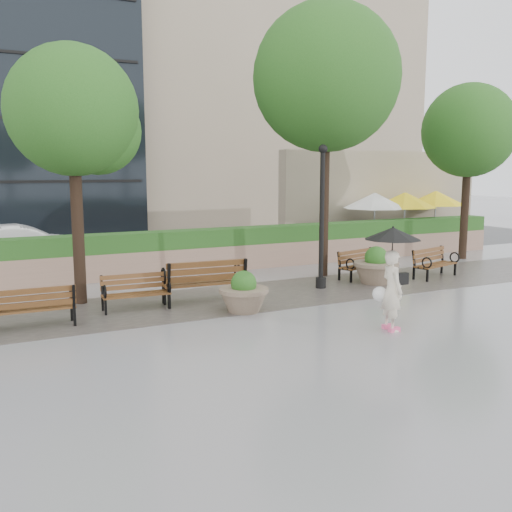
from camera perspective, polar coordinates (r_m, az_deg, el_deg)
name	(u,v)px	position (r m, az deg, el deg)	size (l,w,h in m)	color
ground	(325,323)	(12.24, 6.88, -6.71)	(100.00, 100.00, 0.00)	gray
cobble_strip	(261,295)	(14.76, 0.46, -3.97)	(28.00, 3.20, 0.01)	#383330
hedge_wall	(204,251)	(18.24, -5.23, 0.54)	(24.00, 0.80, 1.35)	#9B7664
cafe_wall	(382,198)	(25.53, 12.51, 5.70)	(10.00, 0.60, 4.00)	tan
cafe_hedge	(406,239)	(23.66, 14.79, 1.63)	(8.00, 0.50, 0.90)	#254C19
asphalt_street	(166,255)	(22.08, -8.98, 0.14)	(40.00, 7.00, 0.00)	black
bldg_stone	(259,59)	(37.38, 0.26, 19.10)	(18.00, 10.00, 20.00)	tan
bench_0	(34,316)	(12.60, -21.34, -5.58)	(1.66, 0.69, 0.88)	brown
bench_1	(136,300)	(13.51, -11.89, -4.30)	(1.57, 0.69, 0.83)	brown
bench_2	(204,290)	(13.98, -5.17, -3.40)	(2.05, 0.93, 1.07)	brown
bench_3	(361,270)	(17.30, 10.47, -1.40)	(1.67, 1.01, 0.85)	brown
bench_4	(435,269)	(17.97, 17.44, -1.26)	(1.72, 1.04, 0.87)	brown
planter_left	(244,296)	(13.05, -1.23, -4.00)	(1.14, 1.14, 0.96)	#7F6B56
planter_right	(376,269)	(16.59, 11.90, -1.28)	(1.28, 1.28, 1.07)	#7F6B56
lamppost	(322,226)	(15.52, 6.59, 2.97)	(0.28, 0.28, 3.89)	black
tree_0	(79,117)	(14.36, -17.31, 13.17)	(3.18, 3.04, 6.10)	black
tree_1	(329,83)	(17.66, 7.34, 16.74)	(4.31, 4.31, 8.04)	black
tree_2	(470,134)	(22.13, 20.65, 11.32)	(3.40, 3.30, 6.24)	black
patio_umb_white	(375,201)	(23.18, 11.80, 5.41)	(2.50, 2.50, 2.30)	black
patio_umb_yellow_a	(405,200)	(23.92, 14.68, 5.41)	(2.50, 2.50, 2.30)	black
patio_umb_yellow_b	(436,198)	(25.94, 17.54, 5.52)	(2.50, 2.50, 2.30)	black
car_right	(23,246)	(20.37, -22.30, 0.89)	(1.50, 4.30, 1.42)	silver
pedestrian	(392,268)	(11.75, 13.45, -1.20)	(1.14, 1.14, 2.08)	beige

